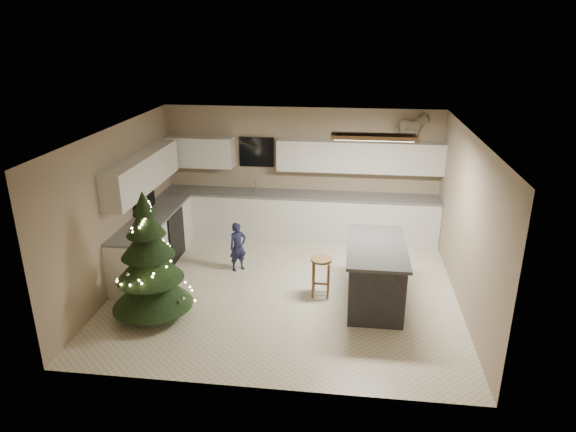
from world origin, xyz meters
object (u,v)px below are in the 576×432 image
at_px(island, 375,273).
at_px(rocking_horse, 411,128).
at_px(bar_stool, 321,268).
at_px(christmas_tree, 150,267).
at_px(toddler, 238,247).

distance_m(island, rocking_horse, 3.19).
bearing_deg(bar_stool, christmas_tree, -159.40).
distance_m(toddler, rocking_horse, 3.92).
bearing_deg(christmas_tree, bar_stool, 20.60).
bearing_deg(christmas_tree, island, 14.13).
xyz_separation_m(christmas_tree, toddler, (0.93, 1.65, -0.36)).
bearing_deg(rocking_horse, island, 154.48).
xyz_separation_m(island, toddler, (-2.35, 0.83, -0.04)).
height_order(island, bar_stool, island).
height_order(christmas_tree, rocking_horse, rocking_horse).
relative_size(bar_stool, rocking_horse, 0.96).
bearing_deg(toddler, island, -58.18).
bearing_deg(toddler, christmas_tree, -158.18).
distance_m(bar_stool, toddler, 1.68).
relative_size(toddler, rocking_horse, 1.31).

